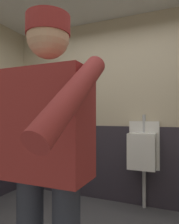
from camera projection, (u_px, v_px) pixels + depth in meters
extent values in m
cube|color=beige|center=(129.00, 109.00, 3.03)|extent=(4.33, 0.12, 2.66)
cube|color=#2D2833|center=(128.00, 164.00, 2.95)|extent=(3.73, 0.03, 1.08)
cube|color=white|center=(144.00, 145.00, 2.85)|extent=(0.40, 0.05, 0.65)
cube|color=white|center=(142.00, 151.00, 2.69)|extent=(0.34, 0.30, 0.45)
cylinder|color=#B7BABF|center=(144.00, 123.00, 2.84)|extent=(0.04, 0.04, 0.24)
cylinder|color=#B7BABF|center=(144.00, 187.00, 2.80)|extent=(0.05, 0.05, 0.55)
cube|color=maroon|center=(48.00, 124.00, 1.08)|extent=(0.44, 0.24, 0.56)
cylinder|color=maroon|center=(8.00, 122.00, 1.19)|extent=(0.17, 0.09, 0.56)
cylinder|color=maroon|center=(74.00, 94.00, 0.77)|extent=(0.09, 0.50, 0.39)
sphere|color=#D8AD8C|center=(48.00, 38.00, 1.09)|extent=(0.22, 0.22, 0.22)
cylinder|color=maroon|center=(48.00, 26.00, 1.09)|extent=(0.23, 0.23, 0.10)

